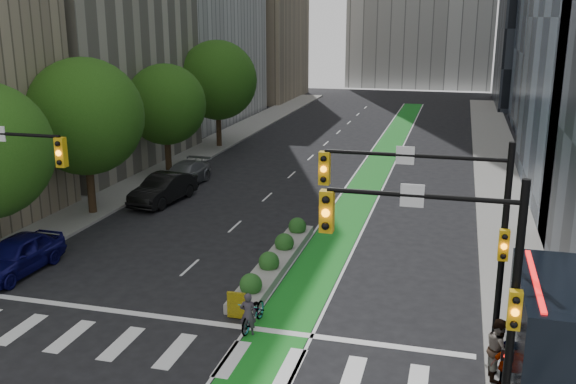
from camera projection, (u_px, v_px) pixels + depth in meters
The scene contains 20 objects.
ground at pixel (187, 337), 22.41m from camera, with size 160.00×160.00×0.00m, color black.
sidewalk_left at pixel (176, 163), 48.62m from camera, with size 3.60×90.00×0.15m, color gray.
sidewalk_right at pixel (503, 183), 42.75m from camera, with size 3.60×90.00×0.15m, color gray.
bike_lane_paint at pixel (380, 161), 49.61m from camera, with size 2.20×70.00×0.01m, color #177F1F.
building_tan_far at pixel (244, 0), 85.45m from camera, with size 14.00×16.00×26.00m, color tan.
tree_mid at pixel (85, 117), 34.86m from camera, with size 6.40×6.40×8.78m.
tree_midfar at pixel (166, 105), 44.34m from camera, with size 5.60×5.60×7.76m.
tree_far at pixel (217, 80), 53.46m from camera, with size 6.60×6.60×9.00m.
signal_right at pixel (452, 223), 19.42m from camera, with size 5.82×0.51×7.20m.
signal_far_right at pixel (461, 283), 15.16m from camera, with size 4.82×0.51×7.20m.
median_planter at pixel (276, 259), 28.57m from camera, with size 1.20×10.26×1.10m.
parking_canopy at pixel (573, 346), 17.94m from camera, with size 3.20×5.00×3.85m.
ped_signal_post at pixel (504, 377), 17.03m from camera, with size 0.32×0.43×2.46m.
bicycle at pixel (253, 313), 23.04m from camera, with size 0.72×2.06×1.08m, color gray.
cyclist at pixel (248, 314), 22.41m from camera, with size 0.57×0.38×1.58m, color #363039.
parked_car_left_near at pixel (17, 255), 27.82m from camera, with size 1.97×4.91×1.67m, color #0E0E54.
parked_car_left_mid at pixel (163, 189), 38.43m from camera, with size 1.81×5.20×1.71m, color black.
parked_car_left_far at pixel (184, 174), 42.38m from camera, with size 2.11×5.18×1.50m, color slate.
pedestrian_near at pixel (499, 349), 19.41m from camera, with size 0.94×0.73×1.94m, color gray.
pedestrian_far at pixel (506, 365), 18.87m from camera, with size 0.91×0.38×1.56m, color gray.
Camera 1 is at (8.64, -18.67, 10.83)m, focal length 40.00 mm.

